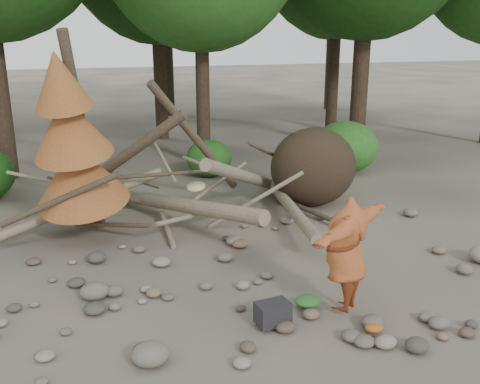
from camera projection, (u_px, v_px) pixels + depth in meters
name	position (u px, v px, depth m)	size (l,w,h in m)	color
ground	(281.00, 294.00, 9.03)	(120.00, 120.00, 0.00)	#514C44
deadfall_pile	(293.00, 171.00, 13.20)	(8.55, 5.24, 3.30)	#332619
dead_conifer	(73.00, 145.00, 10.57)	(2.06, 2.16, 4.35)	#4C3F30
bush_mid	(209.00, 158.00, 16.20)	(1.40, 1.40, 1.12)	#245F1B
bush_right	(346.00, 147.00, 16.64)	(2.00, 2.00, 1.60)	#2D7023
frisbee_thrower	(346.00, 254.00, 8.16)	(3.50, 1.81, 2.17)	#A14B24
backpack	(273.00, 317.00, 8.00)	(0.50, 0.33, 0.33)	black
cloth_green	(308.00, 304.00, 8.55)	(0.43, 0.36, 0.16)	#2B6829
cloth_orange	(374.00, 331.00, 7.83)	(0.29, 0.24, 0.10)	#A6511C
boulder_front_left	(151.00, 354.00, 7.10)	(0.51, 0.46, 0.31)	#6B6559
boulder_mid_left	(95.00, 291.00, 8.83)	(0.48, 0.43, 0.29)	#6A6359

